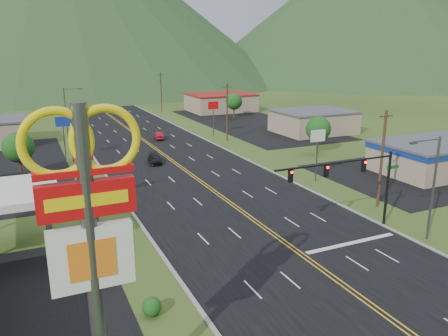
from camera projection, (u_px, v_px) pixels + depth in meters
name	position (u px, v px, depth m)	size (l,w,h in m)	color
pylon_sign	(89.00, 226.00, 16.60)	(4.32, 0.60, 14.00)	#59595E
traffic_signal	(354.00, 175.00, 37.59)	(13.10, 0.43, 7.00)	black
streetlight_east	(431.00, 182.00, 36.01)	(3.28, 0.25, 9.00)	#59595E
streetlight_west	(67.00, 109.00, 79.46)	(3.28, 0.25, 9.00)	#59595E
building_east_near	(436.00, 155.00, 57.49)	(15.40, 10.40, 4.10)	tan
building_east_mid	(313.00, 121.00, 84.63)	(14.40, 11.40, 4.30)	tan
building_east_far	(221.00, 102.00, 113.69)	(16.40, 12.40, 4.50)	tan
pole_sign_west_a	(83.00, 160.00, 43.48)	(2.00, 0.18, 6.40)	#59595E
pole_sign_west_b	(63.00, 126.00, 62.78)	(2.00, 0.18, 6.40)	#59595E
pole_sign_east_a	(318.00, 141.00, 52.56)	(2.00, 0.18, 6.40)	#59595E
pole_sign_east_b	(213.00, 109.00, 80.63)	(2.00, 0.18, 6.40)	#59595E
tree_west_a	(18.00, 147.00, 54.54)	(3.84, 3.84, 5.82)	#382314
tree_east_a	(318.00, 129.00, 67.01)	(3.84, 3.84, 5.82)	#382314
tree_east_b	(234.00, 101.00, 101.93)	(3.84, 3.84, 5.82)	#382314
utility_pole_a	(382.00, 158.00, 43.98)	(1.60, 0.28, 10.00)	#382314
utility_pole_b	(227.00, 112.00, 76.42)	(1.60, 0.28, 10.00)	#382314
utility_pole_c	(161.00, 92.00, 111.50)	(1.60, 0.28, 10.00)	#382314
utility_pole_d	(127.00, 81.00, 146.58)	(1.60, 0.28, 10.00)	#382314
mountain_ne	(362.00, 11.00, 228.69)	(180.00, 180.00, 70.00)	#1D3C1B
car_dark_mid	(155.00, 159.00, 62.12)	(1.73, 4.25, 1.23)	black
car_red_far	(159.00, 136.00, 78.55)	(1.36, 3.89, 1.28)	maroon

